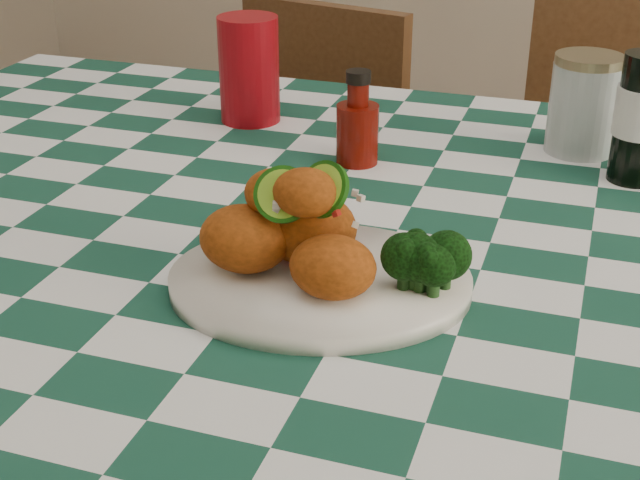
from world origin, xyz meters
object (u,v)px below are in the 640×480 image
(fried_chicken_pile, at_px, (310,222))
(red_tumbler, at_px, (249,70))
(wooden_chair_left, at_px, (279,223))
(wooden_chair_right, at_px, (629,229))
(ketchup_bottle, at_px, (358,118))
(plate, at_px, (320,282))
(mason_jar, at_px, (584,104))

(fried_chicken_pile, distance_m, red_tumbler, 0.52)
(wooden_chair_left, xyz_separation_m, wooden_chair_right, (0.68, -0.00, 0.09))
(ketchup_bottle, height_order, wooden_chair_right, wooden_chair_right)
(ketchup_bottle, bearing_deg, wooden_chair_right, 53.68)
(plate, relative_size, mason_jar, 2.23)
(red_tumbler, bearing_deg, wooden_chair_left, 105.91)
(red_tumbler, xyz_separation_m, wooden_chair_right, (0.57, 0.39, -0.35))
(plate, relative_size, red_tumbler, 1.92)
(plate, relative_size, fried_chicken_pile, 1.74)
(mason_jar, bearing_deg, wooden_chair_right, 75.03)
(plate, xyz_separation_m, wooden_chair_left, (-0.37, 0.84, -0.37))
(plate, distance_m, wooden_chair_left, 0.99)
(red_tumbler, distance_m, ketchup_bottle, 0.23)
(mason_jar, height_order, wooden_chair_right, wooden_chair_right)
(mason_jar, bearing_deg, red_tumbler, -177.49)
(ketchup_bottle, height_order, wooden_chair_left, ketchup_bottle)
(wooden_chair_right, bearing_deg, mason_jar, -102.90)
(ketchup_bottle, distance_m, mason_jar, 0.30)
(ketchup_bottle, xyz_separation_m, wooden_chair_left, (-0.31, 0.51, -0.43))
(plate, height_order, fried_chicken_pile, fried_chicken_pile)
(fried_chicken_pile, height_order, mason_jar, mason_jar)
(red_tumbler, xyz_separation_m, ketchup_bottle, (0.20, -0.11, -0.02))
(fried_chicken_pile, bearing_deg, red_tumbler, 118.80)
(wooden_chair_right, bearing_deg, ketchup_bottle, -124.25)
(red_tumbler, xyz_separation_m, wooden_chair_left, (-0.11, 0.39, -0.44))
(ketchup_bottle, xyz_separation_m, wooden_chair_right, (0.37, 0.51, -0.33))
(plate, height_order, ketchup_bottle, ketchup_bottle)
(red_tumbler, relative_size, mason_jar, 1.16)
(wooden_chair_left, relative_size, wooden_chair_right, 0.82)
(fried_chicken_pile, distance_m, wooden_chair_left, 1.02)
(fried_chicken_pile, xyz_separation_m, wooden_chair_right, (0.32, 0.84, -0.35))
(fried_chicken_pile, height_order, wooden_chair_left, fried_chicken_pile)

